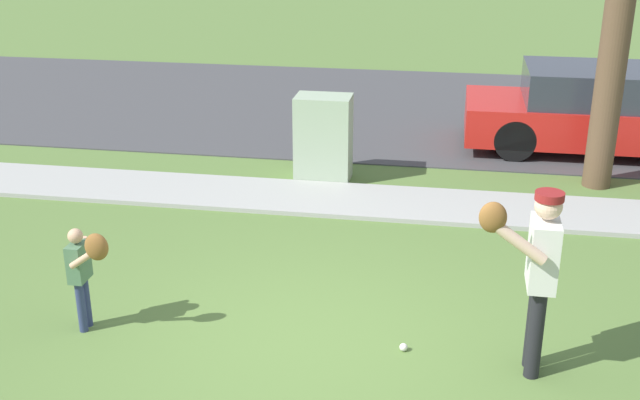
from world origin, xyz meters
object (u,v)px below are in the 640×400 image
person_adult (537,263)px  utility_cabinet (323,138)px  parked_hatchback_red (594,111)px  baseball (403,347)px  person_child (84,265)px

person_adult → utility_cabinet: (-2.56, 4.59, -0.43)m
utility_cabinet → parked_hatchback_red: size_ratio=0.31×
baseball → parked_hatchback_red: parked_hatchback_red is taller
person_child → parked_hatchback_red: size_ratio=0.27×
person_child → baseball: bearing=3.1°
person_child → baseball: size_ratio=14.59×
person_adult → utility_cabinet: person_adult is taller
person_child → utility_cabinet: bearing=72.4°
person_adult → parked_hatchback_red: 6.83m
parked_hatchback_red → person_adult: bearing=-102.3°
person_child → parked_hatchback_red: parked_hatchback_red is taller
person_adult → parked_hatchback_red: person_adult is taller
person_adult → baseball: (-1.08, 0.15, -1.01)m
baseball → parked_hatchback_red: 7.01m
baseball → utility_cabinet: size_ratio=0.06×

